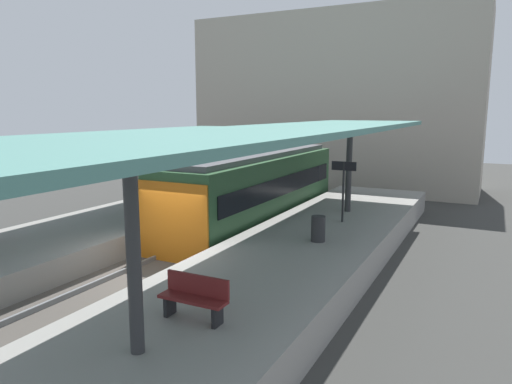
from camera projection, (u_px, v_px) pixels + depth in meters
The scene contains 13 objects.
ground_plane at pixel (150, 280), 14.09m from camera, with size 80.00×80.00×0.00m, color #383835.
platform_left at pixel (59, 248), 15.69m from camera, with size 4.40×28.00×1.00m, color gray.
platform_right at pixel (264, 285), 12.31m from camera, with size 4.40×28.00×1.00m, color gray.
track_ballast at pixel (150, 277), 14.07m from camera, with size 3.20×28.00×0.20m, color #4C4742.
rail_near_side at pixel (131, 268), 14.36m from camera, with size 0.08×28.00×0.14m, color slate.
rail_far_side at pixel (169, 275), 13.72m from camera, with size 0.08×28.00×0.14m, color slate.
commuter_train at pixel (255, 189), 19.88m from camera, with size 2.78×11.54×3.10m.
canopy_left at pixel (85, 139), 16.32m from camera, with size 4.18×21.00×3.17m.
canopy_right at pixel (287, 132), 12.88m from camera, with size 4.18×21.00×3.55m.
platform_bench at pixel (195, 296), 9.10m from camera, with size 1.40×0.41×0.86m.
platform_sign at pixel (344, 178), 16.93m from camera, with size 0.90×0.08×2.21m.
litter_bin at pixel (318, 229), 14.57m from camera, with size 0.44×0.44×0.80m, color #2D2D30.
station_building_backdrop at pixel (336, 103), 31.03m from camera, with size 18.00×6.00×11.00m, color #A89E8E.
Camera 1 is at (8.88, -10.56, 5.00)m, focal length 33.07 mm.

